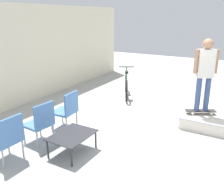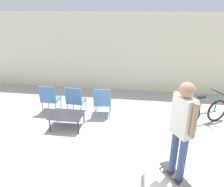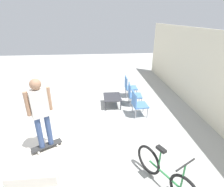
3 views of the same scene
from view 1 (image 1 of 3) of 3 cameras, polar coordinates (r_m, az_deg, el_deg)
ground_plane at (r=5.57m, az=10.76°, el=-11.45°), size 24.00×24.00×0.00m
house_wall_back at (r=7.76m, az=-22.51°, el=7.52°), size 12.00×0.06×3.00m
skate_ramp_box at (r=6.90m, az=20.94°, el=-5.18°), size 1.47×1.09×0.31m
skateboard_on_ramp at (r=6.66m, az=19.59°, el=-3.75°), size 0.54×0.75×0.07m
person_skater at (r=6.38m, az=20.56°, el=5.20°), size 0.36×0.50×1.77m
coffee_table at (r=5.09m, az=-9.09°, el=-9.64°), size 0.90×0.69×0.40m
patio_chair_left at (r=5.08m, az=-22.86°, el=-9.17°), size 0.53×0.53×0.93m
patio_chair_center at (r=5.56m, az=-16.03°, el=-6.10°), size 0.56×0.56×0.93m
patio_chair_right at (r=6.13m, az=-10.29°, el=-3.43°), size 0.56×0.56×0.93m
bicycle at (r=8.48m, az=3.29°, el=1.75°), size 1.50×0.83×0.97m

